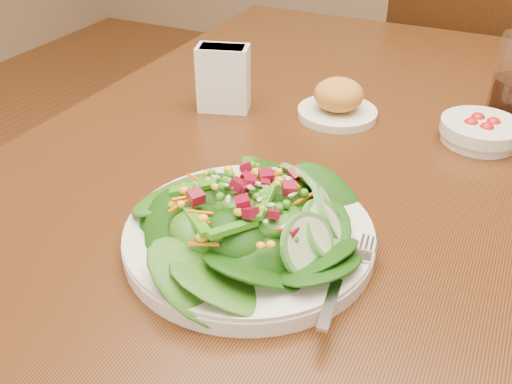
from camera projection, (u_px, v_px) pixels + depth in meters
dining_table at (311, 187)px, 1.02m from camera, size 0.90×1.40×0.75m
chair_far at (459, 91)px, 1.78m from camera, size 0.54×0.54×0.93m
salad_plate at (257, 225)px, 0.69m from camera, size 0.31×0.31×0.09m
bread_plate at (338, 102)px, 1.01m from camera, size 0.14×0.14×0.07m
tomato_bowl at (480, 131)px, 0.93m from camera, size 0.13×0.13×0.04m
napkin_holder at (223, 77)px, 1.02m from camera, size 0.10×0.07×0.12m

